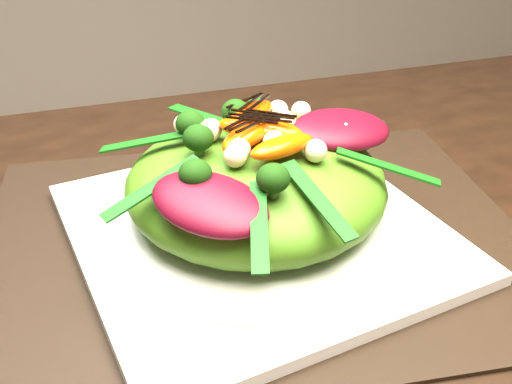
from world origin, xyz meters
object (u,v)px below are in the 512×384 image
object	(u,v)px
orange_segment	(245,123)
lettuce_mound	(256,183)
dining_table	(512,300)
plate_base	(256,231)
placemat	(256,238)
salad_bowl	(256,217)

from	to	relation	value
orange_segment	lettuce_mound	bearing A→B (deg)	-85.78
dining_table	orange_segment	distance (m)	0.25
plate_base	lettuce_mound	distance (m)	0.05
placemat	orange_segment	bearing A→B (deg)	94.22
dining_table	orange_segment	world-z (taller)	dining_table
lettuce_mound	orange_segment	world-z (taller)	orange_segment
dining_table	placemat	size ratio (longest dim) A/B	3.54
placemat	lettuce_mound	size ratio (longest dim) A/B	2.16
dining_table	salad_bowl	size ratio (longest dim) A/B	6.67
plate_base	orange_segment	world-z (taller)	orange_segment
dining_table	salad_bowl	xyz separation A→B (m)	(-0.18, 0.11, 0.04)
salad_bowl	plate_base	bearing A→B (deg)	0.00
placemat	plate_base	distance (m)	0.01
plate_base	orange_segment	distance (m)	0.09
placemat	salad_bowl	bearing A→B (deg)	0.00
placemat	lettuce_mound	world-z (taller)	lettuce_mound
dining_table	orange_segment	bearing A→B (deg)	142.55
placemat	plate_base	xyz separation A→B (m)	(0.00, 0.00, 0.01)
lettuce_mound	plate_base	bearing A→B (deg)	0.00
placemat	lettuce_mound	distance (m)	0.05
placemat	orange_segment	distance (m)	0.10
orange_segment	plate_base	bearing A→B (deg)	-85.78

